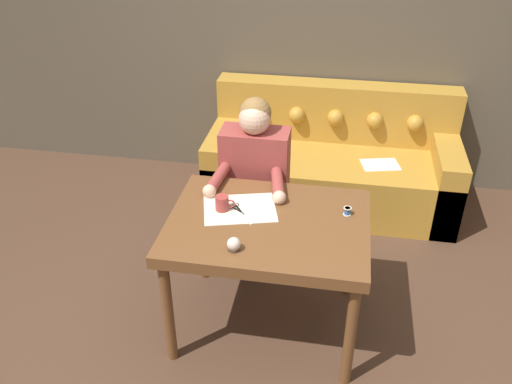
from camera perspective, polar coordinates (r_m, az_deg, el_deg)
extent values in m
plane|color=#4C3323|center=(3.39, -0.13, -14.44)|extent=(16.00, 16.00, 0.00)
cube|color=brown|center=(4.51, 4.52, 16.84)|extent=(8.00, 0.06, 2.60)
cube|color=brown|center=(2.98, 1.29, -3.63)|extent=(1.10, 0.85, 0.07)
cylinder|color=brown|center=(3.05, -9.24, -12.39)|extent=(0.06, 0.06, 0.69)
cylinder|color=brown|center=(2.94, 9.88, -14.66)|extent=(0.06, 0.06, 0.69)
cylinder|color=brown|center=(3.58, -5.69, -4.49)|extent=(0.06, 0.06, 0.69)
cylinder|color=brown|center=(3.48, 10.18, -6.07)|extent=(0.06, 0.06, 0.69)
cube|color=#B7842D|center=(4.46, 7.80, 1.42)|extent=(1.95, 0.85, 0.44)
cube|color=#B7842D|center=(4.54, 8.44, 8.39)|extent=(1.95, 0.22, 0.48)
cube|color=#B7842D|center=(4.52, -3.28, 3.26)|extent=(0.20, 0.85, 0.60)
cube|color=#B7842D|center=(4.50, 19.06, 1.27)|extent=(0.20, 0.85, 0.60)
sphere|color=#B7842D|center=(4.48, 0.33, 8.38)|extent=(0.13, 0.13, 0.13)
sphere|color=#B7842D|center=(4.44, 4.32, 8.08)|extent=(0.13, 0.13, 0.13)
sphere|color=#B7842D|center=(4.43, 8.36, 7.75)|extent=(0.13, 0.13, 0.13)
sphere|color=#B7842D|center=(4.43, 12.40, 7.37)|extent=(0.13, 0.13, 0.13)
sphere|color=#B7842D|center=(4.46, 16.39, 6.96)|extent=(0.13, 0.13, 0.13)
cube|color=white|center=(4.28, 12.95, 2.83)|extent=(0.32, 0.26, 0.00)
cylinder|color=#33281E|center=(3.77, -0.10, -4.13)|extent=(0.28, 0.28, 0.48)
cube|color=#993D38|center=(3.50, -0.10, 2.56)|extent=(0.43, 0.22, 0.53)
sphere|color=#DBAD8E|center=(3.33, -0.17, 7.70)|extent=(0.20, 0.20, 0.20)
sphere|color=olive|center=(3.35, -0.08, 8.29)|extent=(0.20, 0.20, 0.20)
cylinder|color=#993D38|center=(3.29, -4.06, 1.42)|extent=(0.10, 0.31, 0.07)
sphere|color=#DBAD8E|center=(3.17, -4.94, 0.08)|extent=(0.08, 0.08, 0.08)
cylinder|color=#993D38|center=(3.23, 2.31, 0.86)|extent=(0.13, 0.31, 0.07)
sphere|color=#DBAD8E|center=(3.10, 2.46, -0.58)|extent=(0.08, 0.08, 0.08)
cube|color=beige|center=(3.06, -1.72, -1.78)|extent=(0.47, 0.40, 0.00)
cube|color=silver|center=(2.99, -0.66, -2.66)|extent=(0.11, 0.08, 0.00)
cube|color=black|center=(3.05, -2.07, -1.88)|extent=(0.08, 0.06, 0.00)
torus|color=black|center=(3.08, -2.62, -1.57)|extent=(0.04, 0.04, 0.01)
cube|color=silver|center=(2.98, -1.02, -2.81)|extent=(0.08, 0.11, 0.00)
cube|color=black|center=(3.06, -1.84, -1.79)|extent=(0.06, 0.08, 0.00)
torus|color=black|center=(3.09, -2.15, -1.40)|extent=(0.04, 0.04, 0.01)
cylinder|color=silver|center=(3.03, -1.52, -2.18)|extent=(0.01, 0.01, 0.01)
cylinder|color=#9E3833|center=(3.03, -3.60, -1.20)|extent=(0.08, 0.08, 0.09)
torus|color=#9E3833|center=(3.02, -2.68, -1.22)|extent=(0.05, 0.01, 0.05)
cylinder|color=#3366B2|center=(3.04, 9.58, -2.00)|extent=(0.03, 0.03, 0.04)
cylinder|color=beige|center=(3.03, 9.62, -1.68)|extent=(0.04, 0.04, 0.00)
cylinder|color=beige|center=(3.06, 9.55, -2.32)|extent=(0.04, 0.04, 0.00)
cylinder|color=#4C3828|center=(2.75, -2.34, -5.99)|extent=(0.06, 0.06, 0.01)
sphere|color=beige|center=(2.74, -2.35, -5.48)|extent=(0.07, 0.07, 0.07)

